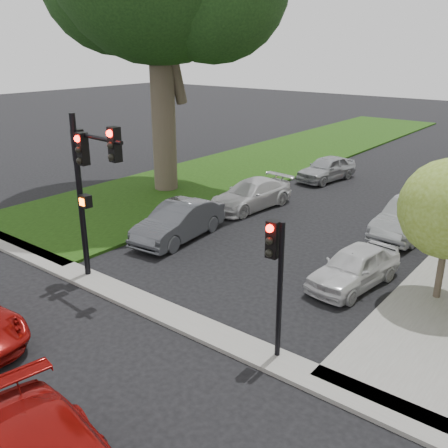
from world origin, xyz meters
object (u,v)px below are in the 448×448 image
Objects in this scene: car_parked_2 at (441,200)px; car_parked_5 at (179,222)px; car_parked_0 at (354,267)px; car_parked_1 at (410,218)px; car_parked_6 at (251,194)px; traffic_signal_secondary at (276,265)px; car_parked_7 at (327,168)px; traffic_signal_main at (87,170)px.

car_parked_5 is at bearing -126.89° from car_parked_2.
car_parked_0 is 0.83× the size of car_parked_2.
car_parked_6 is (-7.37, -1.05, -0.08)m from car_parked_1.
traffic_signal_secondary is at bearing -37.11° from car_parked_5.
car_parked_2 is 1.13× the size of car_parked_7.
car_parked_0 is 0.84× the size of car_parked_1.
car_parked_0 is 9.65m from car_parked_2.
car_parked_7 is (-6.94, 6.03, -0.06)m from car_parked_1.
traffic_signal_main is 1.18× the size of car_parked_6.
car_parked_2 is at bearing -8.43° from car_parked_7.
car_parked_5 is at bearing -82.78° from car_parked_6.
car_parked_0 is 8.90m from car_parked_6.
traffic_signal_main is 1.18× the size of car_parked_2.
car_parked_2 is at bearing 97.48° from car_parked_0.
traffic_signal_main is 16.61m from car_parked_2.
car_parked_5 is at bearing -83.18° from car_parked_7.
traffic_signal_secondary is 0.89× the size of car_parked_7.
car_parked_1 reaches higher than car_parked_2.
car_parked_2 is at bearing 91.16° from car_parked_1.
traffic_signal_secondary is (7.17, -0.04, -1.26)m from traffic_signal_main.
car_parked_6 is (-7.54, 4.74, 0.02)m from car_parked_0.
car_parked_7 is at bearing 142.49° from car_parked_1.
car_parked_7 is (-7.10, 2.16, 0.05)m from car_parked_2.
traffic_signal_main is 1.50× the size of traffic_signal_secondary.
traffic_signal_secondary is 11.03m from car_parked_1.
car_parked_2 is 1.03× the size of car_parked_5.
car_parked_2 is 7.42m from car_parked_7.
car_parked_1 is 0.98× the size of car_parked_6.
car_parked_5 reaches higher than car_parked_2.
car_parked_1 is 0.98× the size of car_parked_2.
car_parked_2 is 1.00× the size of car_parked_6.
car_parked_2 is at bearing 64.40° from traffic_signal_main.
traffic_signal_main is 13.21m from car_parked_1.
traffic_signal_main is at bearing 179.65° from traffic_signal_secondary.
car_parked_7 is (-7.11, 11.81, 0.04)m from car_parked_0.
car_parked_1 is at bearing -32.47° from car_parked_7.
car_parked_6 is (-7.52, -4.92, 0.03)m from car_parked_2.
car_parked_6 is at bearing 84.77° from car_parked_5.
car_parked_2 is at bearing 39.64° from car_parked_6.
car_parked_7 reaches higher than car_parked_6.
car_parked_5 reaches higher than car_parked_7.
car_parked_5 reaches higher than car_parked_6.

